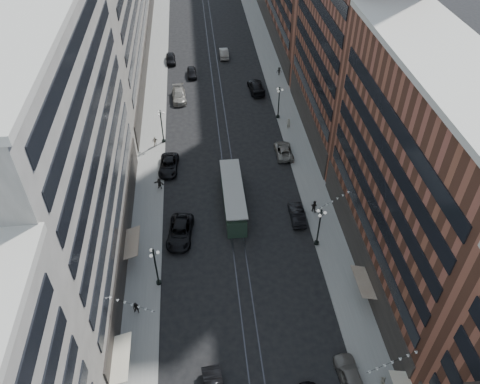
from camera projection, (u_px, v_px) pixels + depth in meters
name	position (u px, v px, depth m)	size (l,w,h in m)	color
ground	(222.00, 121.00, 75.71)	(220.00, 220.00, 0.00)	black
sidewalk_west	(155.00, 94.00, 82.31)	(4.00, 180.00, 0.15)	gray
sidewalk_east	(279.00, 88.00, 84.00)	(4.00, 180.00, 0.15)	gray
rail_west	(214.00, 91.00, 83.14)	(0.12, 180.00, 0.02)	#2D2D33
rail_east	(222.00, 91.00, 83.25)	(0.12, 180.00, 0.02)	#2D2D33
building_west_mid	(62.00, 159.00, 44.95)	(8.00, 36.00, 28.00)	#A29B90
building_east_mid	(418.00, 184.00, 45.14)	(8.00, 30.00, 24.00)	brown
lamppost_sw_far	(156.00, 266.00, 48.98)	(1.03, 1.14, 5.52)	black
lamppost_sw_mid	(162.00, 125.00, 69.22)	(1.03, 1.14, 5.52)	black
lamppost_se_far	(319.00, 226.00, 53.39)	(1.03, 1.14, 5.52)	black
lamppost_se_mid	(279.00, 102.00, 74.38)	(1.03, 1.14, 5.52)	black
streetcar	(233.00, 198.00, 59.50)	(2.56, 11.58, 3.20)	#253A2B
car_2	(180.00, 232.00, 55.78)	(2.82, 6.12, 1.70)	black
car_4	(351.00, 377.00, 42.15)	(1.98, 4.92, 1.68)	slate
pedestrian_2	(136.00, 308.00, 47.59)	(0.75, 0.41, 1.54)	black
pedestrian_4	(383.00, 382.00, 41.64)	(0.95, 0.43, 1.62)	#A8A18B
car_7	(169.00, 165.00, 65.73)	(2.53, 5.49, 1.53)	black
car_8	(179.00, 95.00, 80.41)	(2.30, 5.65, 1.64)	gray
car_9	(171.00, 59.00, 91.28)	(1.83, 4.54, 1.55)	black
car_10	(297.00, 214.00, 58.25)	(1.61, 4.61, 1.52)	black
car_11	(284.00, 151.00, 68.46)	(2.35, 5.11, 1.42)	slate
car_12	(256.00, 87.00, 82.59)	(2.47, 6.07, 1.76)	black
car_13	(192.00, 73.00, 86.99)	(1.70, 4.24, 1.44)	black
car_14	(224.00, 53.00, 93.13)	(1.70, 4.86, 1.60)	gray
pedestrian_5	(159.00, 184.00, 62.42)	(1.48, 0.43, 1.60)	black
pedestrian_6	(155.00, 141.00, 69.86)	(0.91, 0.41, 1.56)	#B0A692
pedestrian_7	(314.00, 206.00, 59.00)	(0.83, 0.45, 1.70)	black
pedestrian_8	(288.00, 123.00, 73.36)	(0.64, 0.42, 1.75)	#ACA48F
pedestrian_9	(279.00, 71.00, 86.97)	(1.00, 0.41, 1.55)	black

